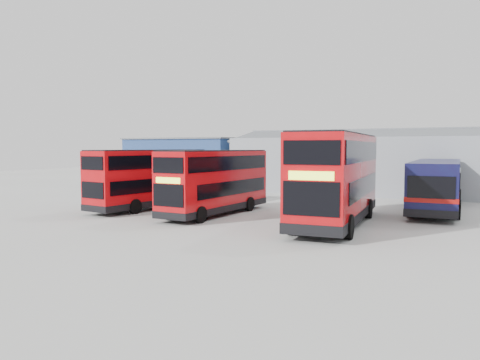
% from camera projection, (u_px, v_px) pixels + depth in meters
% --- Properties ---
extents(ground_plane, '(120.00, 120.00, 0.00)m').
position_uv_depth(ground_plane, '(224.00, 215.00, 28.77)').
color(ground_plane, '#A4A59F').
rests_on(ground_plane, ground).
extents(office_block, '(12.30, 8.32, 5.12)m').
position_uv_depth(office_block, '(190.00, 162.00, 50.90)').
color(office_block, navy).
rests_on(office_block, ground).
extents(maintenance_shed, '(30.50, 12.00, 5.89)m').
position_uv_depth(maintenance_shed, '(405.00, 164.00, 42.83)').
color(maintenance_shed, '#90959D').
rests_on(maintenance_shed, ground).
extents(double_decker_left, '(3.49, 9.60, 3.98)m').
position_uv_depth(double_decker_left, '(150.00, 179.00, 31.46)').
color(double_decker_left, red).
rests_on(double_decker_left, ground).
extents(double_decker_centre, '(2.79, 9.48, 3.96)m').
position_uv_depth(double_decker_centre, '(216.00, 183.00, 28.71)').
color(double_decker_centre, red).
rests_on(double_decker_centre, ground).
extents(double_decker_right, '(3.59, 11.66, 4.86)m').
position_uv_depth(double_decker_right, '(337.00, 179.00, 25.00)').
color(double_decker_right, red).
rests_on(double_decker_right, ground).
extents(single_decker_blue, '(3.17, 12.11, 3.26)m').
position_uv_depth(single_decker_blue, '(436.00, 186.00, 30.27)').
color(single_decker_blue, '#0D133C').
rests_on(single_decker_blue, ground).
extents(panel_van, '(3.63, 5.92, 2.42)m').
position_uv_depth(panel_van, '(115.00, 175.00, 47.49)').
color(panel_van, silver).
rests_on(panel_van, ground).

